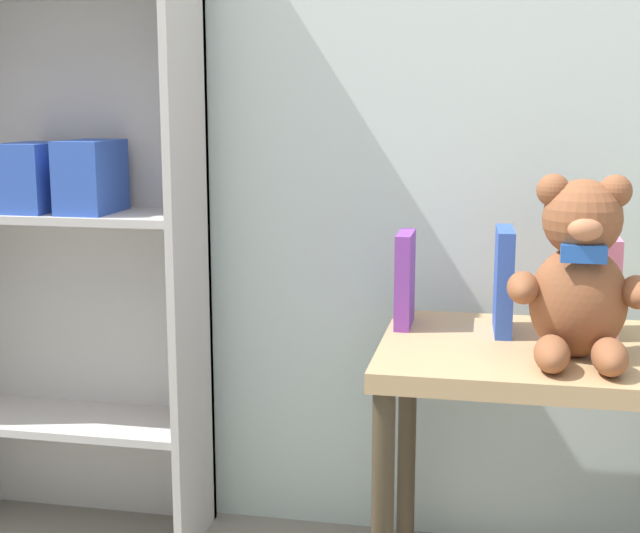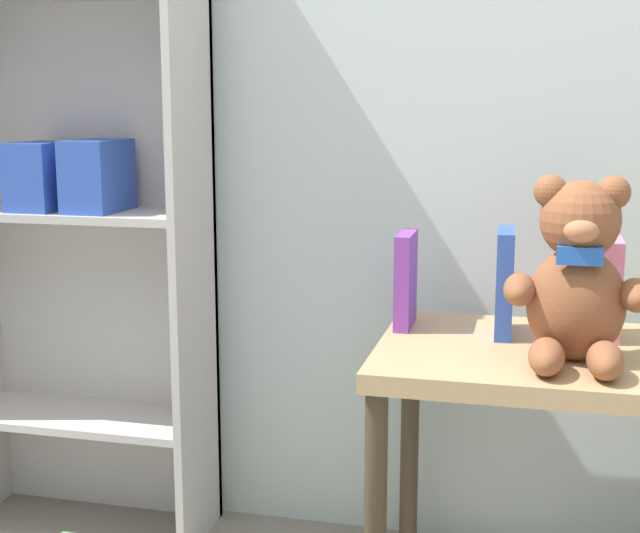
{
  "view_description": "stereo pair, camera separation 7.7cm",
  "coord_description": "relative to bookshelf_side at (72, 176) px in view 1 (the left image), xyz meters",
  "views": [
    {
      "loc": [
        0.12,
        -0.54,
        1.0
      ],
      "look_at": [
        -0.22,
        1.17,
        0.67
      ],
      "focal_mm": 50.0,
      "sensor_mm": 36.0,
      "label": 1
    },
    {
      "loc": [
        0.2,
        -0.52,
        1.0
      ],
      "look_at": [
        -0.22,
        1.17,
        0.67
      ],
      "focal_mm": 50.0,
      "sensor_mm": 36.0,
      "label": 2
    }
  ],
  "objects": [
    {
      "name": "bookshelf_side",
      "position": [
        0.0,
        0.0,
        0.0
      ],
      "size": [
        0.58,
        0.24,
        1.5
      ],
      "color": "#BCB7B2",
      "rests_on": "ground_plane"
    },
    {
      "name": "display_table",
      "position": [
        1.05,
        -0.19,
        -0.36
      ],
      "size": [
        0.65,
        0.48,
        0.55
      ],
      "color": "tan",
      "rests_on": "ground_plane"
    },
    {
      "name": "teddy_bear",
      "position": [
        1.08,
        -0.27,
        -0.14
      ],
      "size": [
        0.25,
        0.23,
        0.33
      ],
      "color": "brown",
      "rests_on": "display_table"
    },
    {
      "name": "book_standing_purple",
      "position": [
        0.76,
        -0.09,
        -0.19
      ],
      "size": [
        0.03,
        0.13,
        0.19
      ],
      "primitive_type": "cube",
      "rotation": [
        0.0,
        0.0,
        0.01
      ],
      "color": "purple",
      "rests_on": "display_table"
    },
    {
      "name": "book_standing_blue",
      "position": [
        0.95,
        -0.1,
        -0.18
      ],
      "size": [
        0.04,
        0.14,
        0.21
      ],
      "primitive_type": "cube",
      "rotation": [
        0.0,
        0.0,
        0.04
      ],
      "color": "#2D51B7",
      "rests_on": "display_table"
    },
    {
      "name": "book_standing_pink",
      "position": [
        1.15,
        -0.08,
        -0.19
      ],
      "size": [
        0.04,
        0.12,
        0.19
      ],
      "primitive_type": "cube",
      "rotation": [
        0.0,
        0.0,
        0.0
      ],
      "color": "#D17093",
      "rests_on": "display_table"
    }
  ]
}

